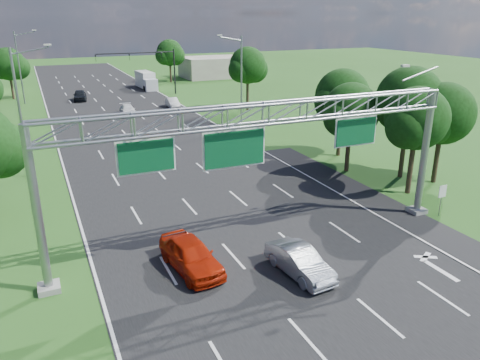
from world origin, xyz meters
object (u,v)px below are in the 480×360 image
regulatory_sign (442,194)px  box_truck (146,81)px  traffic_signal (152,62)px  red_coupe (191,255)px  sign_gantry (267,125)px  silver_sedan (300,262)px

regulatory_sign → box_truck: bearing=94.1°
traffic_signal → red_coupe: size_ratio=2.55×
sign_gantry → red_coupe: size_ratio=4.90×
box_truck → regulatory_sign: bearing=-89.5°
sign_gantry → red_coupe: 7.67m
sign_gantry → box_truck: (7.67, 60.36, -5.55)m
regulatory_sign → traffic_signal: size_ratio=0.17×
sign_gantry → silver_sedan: bearing=-87.2°
red_coupe → traffic_signal: bearing=70.8°
sign_gantry → traffic_signal: bearing=82.3°
silver_sedan → traffic_signal: bearing=77.2°
silver_sedan → box_truck: (7.50, 63.86, 0.64)m
traffic_signal → silver_sedan: (-6.98, -56.50, -4.46)m
sign_gantry → red_coupe: (-4.60, -0.85, -6.08)m
regulatory_sign → box_truck: 61.54m
red_coupe → silver_sedan: size_ratio=1.12×
red_coupe → box_truck: 62.43m
sign_gantry → traffic_signal: 53.51m
traffic_signal → red_coupe: (-11.75, -53.85, -4.35)m
sign_gantry → box_truck: 61.10m
regulatory_sign → sign_gantry: bearing=175.2°
regulatory_sign → red_coupe: bearing=179.4°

